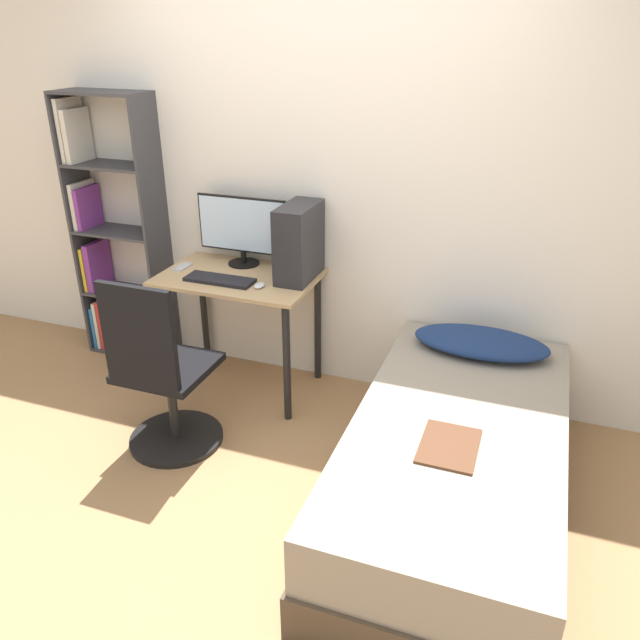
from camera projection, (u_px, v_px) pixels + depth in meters
The scene contains 13 objects.
ground_plane at pixel (218, 515), 2.97m from camera, with size 14.00×14.00×0.00m, color #9E754C.
wall_back at pixel (322, 187), 3.66m from camera, with size 8.00×0.05×2.50m.
desk at pixel (240, 296), 3.78m from camera, with size 0.93×0.61×0.76m.
bookshelf at pixel (109, 237), 4.16m from camera, with size 0.60×0.27×1.76m.
office_chair at pixel (163, 385), 3.29m from camera, with size 0.52×0.52×1.02m.
bed at pixel (455, 464), 2.94m from camera, with size 0.96×1.93×0.49m.
pillow at pixel (481, 342), 3.40m from camera, with size 0.73×0.36×0.11m.
magazine at pixel (449, 446), 2.65m from camera, with size 0.24×0.32×0.01m.
monitor at pixel (242, 228), 3.81m from camera, with size 0.58×0.20×0.43m.
keyboard at pixel (220, 280), 3.64m from camera, with size 0.41×0.15×0.02m.
pc_tower at pixel (299, 242), 3.60m from camera, with size 0.18×0.38×0.44m.
mouse at pixel (259, 285), 3.56m from camera, with size 0.06×0.09×0.02m.
phone at pixel (182, 267), 3.84m from camera, with size 0.07×0.14×0.01m.
Camera 1 is at (1.25, -1.98, 2.12)m, focal length 35.00 mm.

